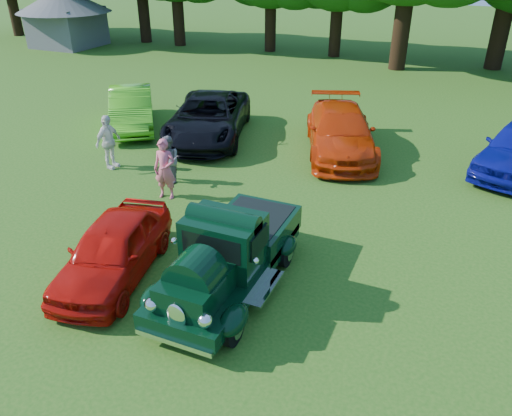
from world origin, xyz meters
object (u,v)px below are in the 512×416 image
at_px(hero_pickup, 229,255).
at_px(red_convertible, 113,250).
at_px(back_car_lime, 132,108).
at_px(back_car_black, 208,117).
at_px(spectator_pink, 165,169).
at_px(spectator_white, 108,142).
at_px(spectator_grey, 169,160).
at_px(gazebo, 64,10).
at_px(back_car_orange, 340,131).

distance_m(hero_pickup, red_convertible, 2.60).
distance_m(hero_pickup, back_car_lime, 11.41).
bearing_deg(back_car_black, spectator_pink, -92.86).
distance_m(back_car_black, spectator_white, 4.14).
height_order(spectator_grey, gazebo, gazebo).
xyz_separation_m(hero_pickup, spectator_pink, (-3.56, 3.10, 0.11)).
height_order(back_car_lime, back_car_black, back_car_black).
distance_m(back_car_black, back_car_orange, 4.98).
xyz_separation_m(back_car_lime, spectator_pink, (4.65, -4.82, 0.12)).
xyz_separation_m(red_convertible, back_car_orange, (2.64, 9.17, 0.12)).
distance_m(red_convertible, spectator_pink, 3.89).
distance_m(hero_pickup, spectator_grey, 5.68).
xyz_separation_m(spectator_pink, spectator_grey, (-0.46, 0.91, -0.14)).
bearing_deg(spectator_white, spectator_pink, -106.76).
distance_m(back_car_lime, spectator_grey, 5.74).
relative_size(back_car_orange, spectator_grey, 3.62).
distance_m(back_car_lime, back_car_orange, 8.36).
height_order(spectator_white, gazebo, gazebo).
xyz_separation_m(hero_pickup, gazebo, (-22.90, 20.79, 1.62)).
distance_m(red_convertible, back_car_lime, 10.29).
relative_size(back_car_lime, back_car_orange, 0.86).
relative_size(red_convertible, spectator_pink, 2.19).
bearing_deg(spectator_grey, spectator_white, -150.66).
height_order(red_convertible, spectator_pink, spectator_pink).
bearing_deg(spectator_grey, spectator_pink, -29.03).
height_order(back_car_lime, gazebo, gazebo).
height_order(back_car_orange, gazebo, gazebo).
height_order(red_convertible, spectator_grey, spectator_grey).
bearing_deg(back_car_orange, spectator_white, -166.85).
height_order(back_car_lime, spectator_pink, spectator_pink).
height_order(back_car_lime, spectator_grey, back_car_lime).
bearing_deg(red_convertible, spectator_pink, 93.13).
bearing_deg(gazebo, spectator_white, -45.16).
xyz_separation_m(hero_pickup, back_car_orange, (0.12, 8.53, 0.00)).
bearing_deg(back_car_black, red_convertible, -92.36).
xyz_separation_m(spectator_pink, spectator_white, (-2.87, 1.13, 0.00)).
height_order(back_car_black, spectator_pink, spectator_pink).
bearing_deg(back_car_lime, red_convertible, -91.61).
xyz_separation_m(spectator_grey, spectator_white, (-2.41, 0.21, 0.14)).
xyz_separation_m(red_convertible, spectator_white, (-3.91, 4.87, 0.23)).
xyz_separation_m(hero_pickup, red_convertible, (-2.52, -0.64, -0.12)).
height_order(red_convertible, back_car_lime, back_car_lime).
height_order(back_car_lime, spectator_white, spectator_white).
bearing_deg(hero_pickup, spectator_pink, 138.98).
distance_m(red_convertible, spectator_grey, 4.89).
bearing_deg(red_convertible, gazebo, 121.08).
bearing_deg(gazebo, spectator_grey, -41.62).
relative_size(back_car_lime, gazebo, 0.72).
distance_m(back_car_lime, spectator_pink, 6.70).
bearing_deg(spectator_pink, back_car_orange, 46.44).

